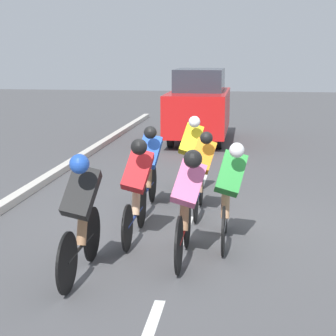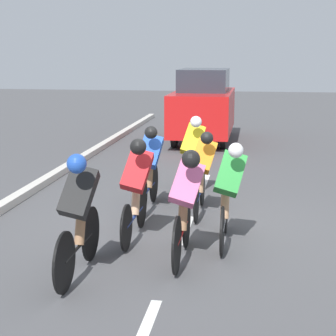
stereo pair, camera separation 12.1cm
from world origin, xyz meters
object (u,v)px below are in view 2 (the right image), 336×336
cyclist_orange (202,171)px  cyclist_red (136,185)px  support_car (203,106)px  cyclist_black (79,212)px  cyclist_blue (150,167)px  cyclist_yellow (191,154)px  cyclist_green (228,191)px  cyclist_pink (185,202)px

cyclist_orange → cyclist_red: size_ratio=0.99×
cyclist_orange → support_car: bearing=-84.7°
cyclist_black → support_car: size_ratio=0.44×
cyclist_blue → support_car: size_ratio=0.44×
cyclist_yellow → cyclist_black: bearing=78.3°
cyclist_yellow → support_car: support_car is taller
cyclist_black → support_car: support_car is taller
cyclist_green → cyclist_blue: bearing=-47.7°
cyclist_blue → cyclist_pink: (-0.88, 2.24, 0.02)m
cyclist_green → cyclist_black: bearing=40.4°
support_car → cyclist_green: bearing=97.5°
cyclist_black → cyclist_red: bearing=-104.9°
cyclist_black → cyclist_green: 2.20m
cyclist_orange → cyclist_red: bearing=60.8°
cyclist_orange → cyclist_black: size_ratio=0.97×
cyclist_blue → support_car: bearing=-91.4°
cyclist_orange → cyclist_black: 3.09m
cyclist_blue → cyclist_red: 1.52m
cyclist_blue → cyclist_yellow: 1.31m
cyclist_green → cyclist_pink: size_ratio=0.97×
cyclist_black → cyclist_yellow: cyclist_black is taller
cyclist_black → cyclist_red: (-0.38, -1.44, -0.01)m
cyclist_blue → cyclist_black: 2.97m
cyclist_pink → support_car: (0.70, -9.85, 0.28)m
cyclist_yellow → support_car: 6.45m
cyclist_green → cyclist_yellow: bearing=-73.2°
cyclist_blue → cyclist_pink: size_ratio=1.03×
cyclist_pink → support_car: size_ratio=0.43×
cyclist_pink → cyclist_yellow: bearing=-84.8°
cyclist_black → cyclist_green: (-1.67, -1.43, -0.03)m
cyclist_black → cyclist_blue: bearing=-95.5°
cyclist_green → cyclist_red: size_ratio=0.97×
cyclist_red → cyclist_pink: cyclist_red is taller
cyclist_red → cyclist_pink: (-0.79, 0.73, -0.02)m
cyclist_green → cyclist_pink: (0.51, 0.71, 0.01)m
cyclist_green → cyclist_yellow: size_ratio=0.95×
cyclist_blue → cyclist_red: size_ratio=1.04×
cyclist_black → cyclist_yellow: 4.22m
cyclist_orange → cyclist_black: bearing=67.6°
cyclist_blue → cyclist_green: 2.06m
cyclist_red → cyclist_green: bearing=179.5°
cyclist_green → support_car: bearing=-82.5°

